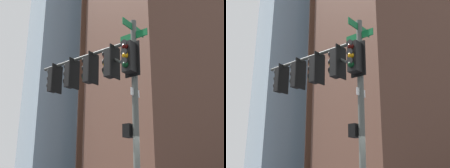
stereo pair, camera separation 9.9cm
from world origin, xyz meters
TOP-DOWN VIEW (x-y plane):
  - signal_pole_assembly at (-1.39, -0.68)m, footprint 4.38×2.75m
  - building_brick_nearside at (-24.42, 18.21)m, footprint 20.54×17.82m
  - building_brick_midblock at (-48.47, 17.31)m, footprint 16.33×14.41m
  - building_glass_tower at (-55.97, 18.47)m, footprint 30.43×30.79m

SIDE VIEW (x-z plane):
  - signal_pole_assembly at x=-1.39m, z-range 1.47..7.82m
  - building_brick_midblock at x=-48.47m, z-range 0.00..42.97m
  - building_brick_nearside at x=-24.42m, z-range 0.00..49.70m
  - building_glass_tower at x=-55.97m, z-range 0.00..79.41m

